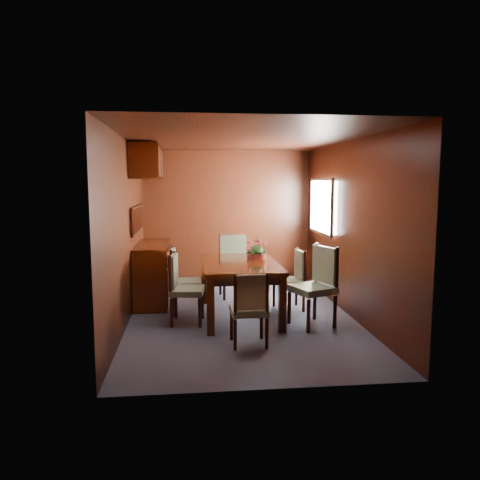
{
  "coord_description": "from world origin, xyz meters",
  "views": [
    {
      "loc": [
        -0.7,
        -6.17,
        1.84
      ],
      "look_at": [
        0.0,
        0.12,
        1.05
      ],
      "focal_mm": 35.0,
      "sensor_mm": 36.0,
      "label": 1
    }
  ],
  "objects": [
    {
      "name": "chair_head",
      "position": [
        -0.03,
        -1.14,
        0.48
      ],
      "size": [
        0.42,
        0.4,
        0.86
      ],
      "rotation": [
        0.0,
        0.0,
        0.03
      ],
      "color": "black",
      "rests_on": "ground"
    },
    {
      "name": "room_shell",
      "position": [
        -0.1,
        0.33,
        1.63
      ],
      "size": [
        3.06,
        4.52,
        2.41
      ],
      "color": "black",
      "rests_on": "ground"
    },
    {
      "name": "chair_left_near",
      "position": [
        -0.79,
        -0.17,
        0.51
      ],
      "size": [
        0.47,
        0.49,
        0.92
      ],
      "rotation": [
        0.0,
        0.0,
        -1.69
      ],
      "color": "black",
      "rests_on": "ground"
    },
    {
      "name": "chair_right_far",
      "position": [
        0.8,
        0.34,
        0.49
      ],
      "size": [
        0.42,
        0.44,
        0.88
      ],
      "rotation": [
        0.0,
        0.0,
        1.63
      ],
      "color": "black",
      "rests_on": "ground"
    },
    {
      "name": "ground",
      "position": [
        0.0,
        0.0,
        0.0
      ],
      "size": [
        4.5,
        4.5,
        0.0
      ],
      "primitive_type": "plane",
      "color": "#3C4153",
      "rests_on": "ground"
    },
    {
      "name": "dining_table",
      "position": [
        -0.01,
        0.04,
        0.65
      ],
      "size": [
        1.02,
        1.62,
        0.76
      ],
      "rotation": [
        0.0,
        0.0,
        0.01
      ],
      "color": "#341206",
      "rests_on": "ground"
    },
    {
      "name": "chair_right_near",
      "position": [
        0.93,
        -0.45,
        0.58
      ],
      "size": [
        0.61,
        0.63,
        1.04
      ],
      "rotation": [
        0.0,
        0.0,
        1.94
      ],
      "color": "black",
      "rests_on": "ground"
    },
    {
      "name": "sideboard",
      "position": [
        -1.25,
        1.0,
        0.45
      ],
      "size": [
        0.48,
        1.4,
        0.9
      ],
      "primitive_type": "cube",
      "color": "#341206",
      "rests_on": "ground"
    },
    {
      "name": "chair_foot",
      "position": [
        0.03,
        1.23,
        0.55
      ],
      "size": [
        0.51,
        0.49,
        1.0
      ],
      "rotation": [
        0.0,
        0.0,
        3.23
      ],
      "color": "black",
      "rests_on": "ground"
    },
    {
      "name": "chair_left_far",
      "position": [
        -0.81,
        0.3,
        0.52
      ],
      "size": [
        0.43,
        0.44,
        0.93
      ],
      "rotation": [
        0.0,
        0.0,
        -1.58
      ],
      "color": "black",
      "rests_on": "ground"
    },
    {
      "name": "flower_centerpiece",
      "position": [
        0.25,
        0.27,
        0.89
      ],
      "size": [
        0.28,
        0.28,
        0.28
      ],
      "color": "#BF4A3A",
      "rests_on": "dining_table"
    }
  ]
}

